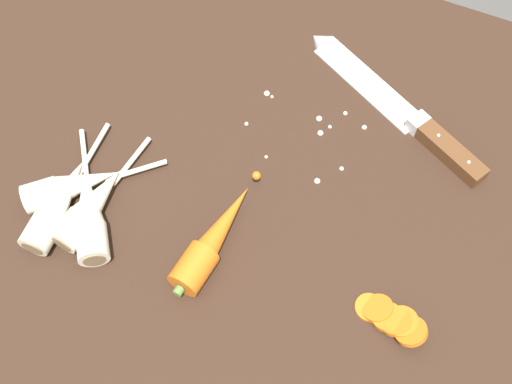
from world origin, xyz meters
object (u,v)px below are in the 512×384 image
at_px(parsnip_mid_right, 58,204).
at_px(parsnip_back, 91,206).
at_px(parsnip_front, 71,186).
at_px(carrot_slice_stack, 391,318).
at_px(parsnip_mid_left, 89,213).
at_px(chefs_knife, 389,100).
at_px(whole_carrot, 213,239).

relative_size(parsnip_mid_right, parsnip_back, 1.09).
xyz_separation_m(parsnip_front, carrot_slice_stack, (0.44, 0.01, -0.01)).
bearing_deg(parsnip_mid_left, parsnip_back, 107.41).
bearing_deg(chefs_knife, parsnip_mid_left, -129.25).
distance_m(chefs_knife, parsnip_mid_right, 0.49).
bearing_deg(carrot_slice_stack, parsnip_back, -176.15).
relative_size(whole_carrot, parsnip_back, 1.03).
relative_size(parsnip_front, parsnip_back, 0.79).
relative_size(whole_carrot, parsnip_front, 1.31).
bearing_deg(parsnip_front, chefs_knife, 44.71).
distance_m(parsnip_front, parsnip_mid_left, 0.05).
bearing_deg(carrot_slice_stack, parsnip_mid_left, -174.69).
relative_size(parsnip_mid_left, carrot_slice_stack, 1.95).
bearing_deg(parsnip_back, parsnip_mid_left, -72.59).
distance_m(parsnip_mid_right, parsnip_back, 0.04).
relative_size(parsnip_mid_left, parsnip_back, 0.92).
height_order(chefs_knife, parsnip_mid_left, parsnip_mid_left).
bearing_deg(whole_carrot, parsnip_front, -177.10).
bearing_deg(parsnip_mid_right, parsnip_front, 88.21).
distance_m(parsnip_mid_left, parsnip_mid_right, 0.04).
height_order(parsnip_front, parsnip_back, same).
bearing_deg(parsnip_mid_right, parsnip_back, 20.15).
distance_m(whole_carrot, carrot_slice_stack, 0.24).
xyz_separation_m(whole_carrot, parsnip_front, (-0.21, -0.01, -0.00)).
bearing_deg(carrot_slice_stack, chefs_knife, 109.45).
bearing_deg(whole_carrot, chefs_knife, 68.45).
bearing_deg(chefs_knife, whole_carrot, -111.55).
relative_size(chefs_knife, parsnip_mid_right, 1.54).
xyz_separation_m(parsnip_front, parsnip_back, (0.04, -0.01, -0.00)).
distance_m(whole_carrot, parsnip_mid_right, 0.21).
height_order(parsnip_mid_left, parsnip_mid_right, same).
height_order(whole_carrot, parsnip_mid_left, whole_carrot).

